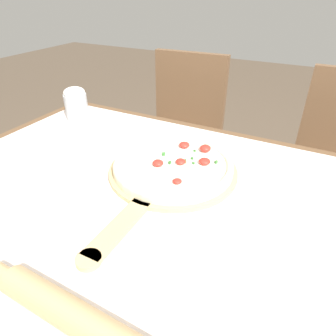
{
  "coord_description": "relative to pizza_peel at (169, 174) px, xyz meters",
  "views": [
    {
      "loc": [
        0.26,
        -0.49,
        1.17
      ],
      "look_at": [
        -0.05,
        0.1,
        0.76
      ],
      "focal_mm": 32.0,
      "sensor_mm": 36.0,
      "label": 1
    }
  ],
  "objects": [
    {
      "name": "dining_table",
      "position": [
        0.05,
        -0.11,
        -0.11
      ],
      "size": [
        1.39,
        0.95,
        0.72
      ],
      "color": "brown",
      "rests_on": "ground_plane"
    },
    {
      "name": "towel_cloth",
      "position": [
        0.05,
        -0.11,
        -0.01
      ],
      "size": [
        1.31,
        0.87,
        0.0
      ],
      "color": "silver",
      "rests_on": "dining_table"
    },
    {
      "name": "pizza_peel",
      "position": [
        0.0,
        0.0,
        0.0
      ],
      "size": [
        0.35,
        0.55,
        0.01
      ],
      "color": "tan",
      "rests_on": "towel_cloth"
    },
    {
      "name": "pizza",
      "position": [
        0.0,
        0.02,
        0.02
      ],
      "size": [
        0.33,
        0.33,
        0.04
      ],
      "color": "beige",
      "rests_on": "pizza_peel"
    },
    {
      "name": "rolling_pin",
      "position": [
        0.08,
        -0.43,
        0.02
      ],
      "size": [
        0.41,
        0.06,
        0.05
      ],
      "rotation": [
        0.0,
        0.0,
        -0.03
      ],
      "color": "tan",
      "rests_on": "towel_cloth"
    },
    {
      "name": "chair_left",
      "position": [
        -0.29,
        0.72,
        -0.22
      ],
      "size": [
        0.42,
        0.42,
        0.88
      ],
      "rotation": [
        0.0,
        0.0,
        0.05
      ],
      "color": "brown",
      "rests_on": "ground_plane"
    },
    {
      "name": "flour_cup",
      "position": [
        -0.49,
        0.2,
        0.06
      ],
      "size": [
        0.08,
        0.08,
        0.12
      ],
      "color": "#B2B7BC",
      "rests_on": "towel_cloth"
    }
  ]
}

